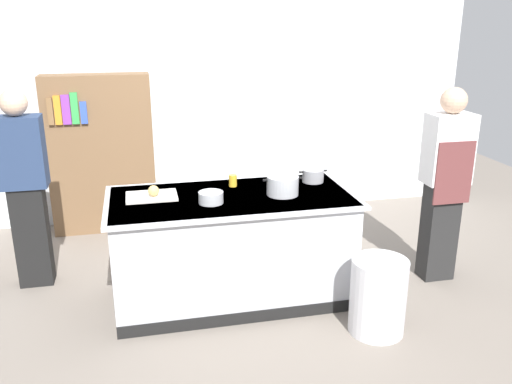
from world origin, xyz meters
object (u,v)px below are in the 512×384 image
mixing_bowl (211,197)px  stock_pot (283,185)px  sauce_pan (313,176)px  juice_cup (233,181)px  person_chef (445,181)px  trash_bin (378,296)px  bookshelf (101,155)px  person_guest (25,185)px  onion (154,191)px

mixing_bowl → stock_pot: bearing=7.2°
sauce_pan → juice_cup: bearing=177.8°
juice_cup → mixing_bowl: bearing=-122.5°
mixing_bowl → person_chef: size_ratio=0.11×
mixing_bowl → trash_bin: size_ratio=0.33×
mixing_bowl → juice_cup: juice_cup is taller
sauce_pan → juice_cup: sauce_pan is taller
stock_pot → bookshelf: 2.39m
person_chef → sauce_pan: bearing=64.1°
trash_bin → bookshelf: size_ratio=0.34×
trash_bin → person_chef: (0.90, 0.71, 0.62)m
trash_bin → bookshelf: bearing=128.7°
trash_bin → person_chef: size_ratio=0.34×
trash_bin → stock_pot: bearing=128.0°
trash_bin → person_guest: size_ratio=0.34×
trash_bin → onion: bearing=152.0°
juice_cup → bookshelf: bookshelf is taller
trash_bin → person_guest: bearing=152.1°
sauce_pan → juice_cup: size_ratio=2.51×
sauce_pan → bookshelf: 2.43m
onion → mixing_bowl: onion is taller
bookshelf → onion: bearing=-74.3°
stock_pot → trash_bin: stock_pot is taller
person_chef → person_guest: same height
bookshelf → juice_cup: bearing=-53.4°
person_chef → trash_bin: bearing=116.2°
juice_cup → trash_bin: juice_cup is taller
stock_pot → bookshelf: bearing=129.0°
onion → juice_cup: 0.69m
sauce_pan → bookshelf: (-1.85, 1.58, -0.10)m
person_guest → onion: bearing=47.1°
onion → stock_pot: size_ratio=0.27×
stock_pot → sauce_pan: size_ratio=1.29×
sauce_pan → mixing_bowl: 1.01m
person_chef → juice_cup: bearing=68.6°
trash_bin → person_guest: person_guest is taller
stock_pot → mixing_bowl: 0.60m
onion → trash_bin: (1.57, -0.84, -0.67)m
stock_pot → sauce_pan: bearing=38.5°
sauce_pan → onion: bearing=-173.8°
juice_cup → person_chef: 1.83m
sauce_pan → trash_bin: size_ratio=0.43×
person_guest → bookshelf: person_guest is taller
sauce_pan → trash_bin: sauce_pan is taller
person_chef → person_guest: bearing=67.3°
mixing_bowl → juice_cup: size_ratio=1.92×
juice_cup → person_guest: (-1.72, 0.37, -0.04)m
mixing_bowl → bookshelf: (-0.91, 1.93, -0.09)m
trash_bin → sauce_pan: bearing=101.6°
mixing_bowl → person_guest: 1.66m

